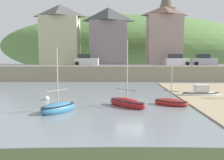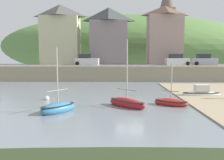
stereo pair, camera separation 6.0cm
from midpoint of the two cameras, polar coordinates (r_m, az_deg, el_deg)
name	(u,v)px [view 1 (the left image)]	position (r m, az deg, el deg)	size (l,w,h in m)	color
ground	(171,138)	(12.26, 14.07, -13.55)	(48.00, 41.00, 0.61)	gray
quay_seawall	(123,72)	(38.40, 2.58, 1.89)	(48.00, 9.40, 2.40)	gray
hillside_backdrop	(128,47)	(76.13, 3.88, 8.07)	(80.00, 44.00, 19.16)	#5A8042
waterfront_building_left	(60,34)	(47.29, -12.51, 10.86)	(7.43, 4.97, 11.38)	beige
waterfront_building_centre	(108,35)	(46.12, -0.95, 10.77)	(7.31, 4.74, 10.79)	gray
waterfront_building_right	(164,35)	(47.10, 12.47, 10.69)	(6.62, 4.99, 11.10)	tan
church_with_spire	(166,21)	(51.61, 13.06, 13.87)	(3.00, 3.00, 17.17)	tan
sailboat_far_left	(171,102)	(20.50, 14.06, -5.29)	(3.09, 2.43, 3.73)	#A5211B
fishing_boat_green	(201,93)	(25.91, 20.81, -2.95)	(4.02, 1.12, 1.32)	white
sailboat_blue_trim	(58,108)	(17.99, -13.04, -6.64)	(2.91, 3.09, 4.98)	teal
motorboat_with_cabin	(127,103)	(19.27, 3.56, -5.60)	(3.32, 3.17, 5.69)	maroon
parked_car_near_slipway	(87,60)	(41.76, -6.25, 4.75)	(4.21, 1.99, 1.95)	silver
parked_car_by_wall	(176,60)	(42.90, 15.36, 4.60)	(4.20, 1.96, 1.95)	silver
parked_car_end_of_row	(204,60)	(44.38, 21.41, 4.44)	(4.23, 2.05, 1.95)	#B6B1C0
mooring_buoy	(47,98)	(23.04, -15.67, -4.32)	(0.47, 0.47, 0.47)	silver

